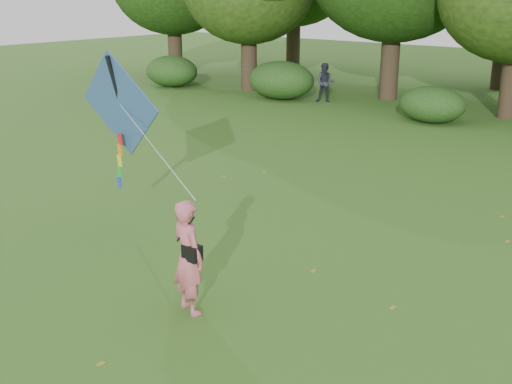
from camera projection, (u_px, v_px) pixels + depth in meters
The scene contains 6 objects.
ground at pixel (211, 316), 10.47m from camera, with size 100.00×100.00×0.00m, color #265114.
man_kite_flyer at pixel (188, 257), 10.35m from camera, with size 0.71×0.46×1.94m, color #C75D68.
bystander_left at pixel (325, 83), 29.71m from camera, with size 0.88×0.68×1.81m, color #282935.
crossbody_bag at pixel (192, 252), 10.22m from camera, with size 0.43×0.20×0.74m.
flying_kite at pixel (120, 106), 14.10m from camera, with size 5.79×2.73×3.18m.
fallen_leaves at pixel (326, 265), 12.40m from camera, with size 10.65×11.90×0.01m.
Camera 1 is at (6.48, -6.78, 5.12)m, focal length 45.00 mm.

